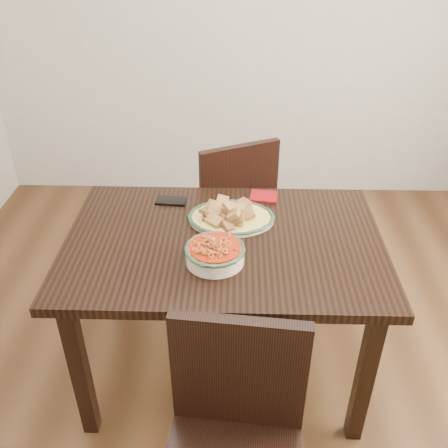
{
  "coord_description": "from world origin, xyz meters",
  "views": [
    {
      "loc": [
        -0.03,
        -1.66,
        1.89
      ],
      "look_at": [
        -0.08,
        -0.01,
        0.81
      ],
      "focal_mm": 40.0,
      "sensor_mm": 36.0,
      "label": 1
    }
  ],
  "objects_px": {
    "dining_table": "(224,258)",
    "noodle_bowl": "(215,252)",
    "chair_far": "(231,205)",
    "chair_near": "(234,437)",
    "fish_plate": "(231,211)",
    "smartphone": "(171,201)"
  },
  "relations": [
    {
      "from": "chair_far",
      "to": "smartphone",
      "type": "xyz_separation_m",
      "value": [
        -0.26,
        -0.4,
        0.26
      ]
    },
    {
      "from": "fish_plate",
      "to": "smartphone",
      "type": "height_order",
      "value": "fish_plate"
    },
    {
      "from": "chair_far",
      "to": "noodle_bowl",
      "type": "relative_size",
      "value": 3.89
    },
    {
      "from": "chair_near",
      "to": "noodle_bowl",
      "type": "relative_size",
      "value": 3.89
    },
    {
      "from": "dining_table",
      "to": "smartphone",
      "type": "xyz_separation_m",
      "value": [
        -0.24,
        0.29,
        0.1
      ]
    },
    {
      "from": "dining_table",
      "to": "chair_far",
      "type": "distance_m",
      "value": 0.71
    },
    {
      "from": "dining_table",
      "to": "chair_far",
      "type": "xyz_separation_m",
      "value": [
        0.02,
        0.69,
        -0.16
      ]
    },
    {
      "from": "chair_far",
      "to": "chair_near",
      "type": "distance_m",
      "value": 1.4
    },
    {
      "from": "dining_table",
      "to": "fish_plate",
      "type": "xyz_separation_m",
      "value": [
        0.03,
        0.14,
        0.14
      ]
    },
    {
      "from": "fish_plate",
      "to": "noodle_bowl",
      "type": "xyz_separation_m",
      "value": [
        -0.06,
        -0.29,
        -0.0
      ]
    },
    {
      "from": "dining_table",
      "to": "chair_near",
      "type": "distance_m",
      "value": 0.73
    },
    {
      "from": "chair_far",
      "to": "smartphone",
      "type": "relative_size",
      "value": 6.57
    },
    {
      "from": "smartphone",
      "to": "noodle_bowl",
      "type": "bearing_deg",
      "value": -58.53
    },
    {
      "from": "dining_table",
      "to": "fish_plate",
      "type": "height_order",
      "value": "fish_plate"
    },
    {
      "from": "chair_near",
      "to": "fish_plate",
      "type": "bearing_deg",
      "value": 97.29
    },
    {
      "from": "chair_near",
      "to": "smartphone",
      "type": "xyz_separation_m",
      "value": [
        -0.3,
        0.99,
        0.26
      ]
    },
    {
      "from": "noodle_bowl",
      "to": "smartphone",
      "type": "height_order",
      "value": "noodle_bowl"
    },
    {
      "from": "smartphone",
      "to": "fish_plate",
      "type": "bearing_deg",
      "value": -22.82
    },
    {
      "from": "chair_far",
      "to": "chair_near",
      "type": "xyz_separation_m",
      "value": [
        0.04,
        -1.4,
        0.0
      ]
    },
    {
      "from": "fish_plate",
      "to": "noodle_bowl",
      "type": "relative_size",
      "value": 1.57
    },
    {
      "from": "chair_far",
      "to": "dining_table",
      "type": "bearing_deg",
      "value": 63.65
    },
    {
      "from": "dining_table",
      "to": "noodle_bowl",
      "type": "relative_size",
      "value": 5.54
    }
  ]
}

